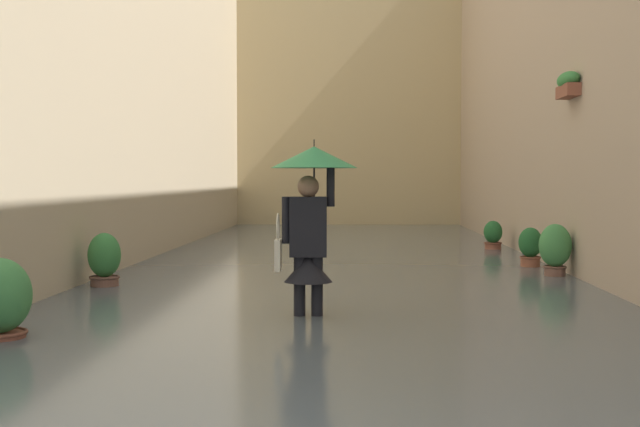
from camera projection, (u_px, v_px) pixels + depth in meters
ground_plane at (341, 276)px, 13.86m from camera, size 60.00×60.00×0.00m
flood_water at (341, 269)px, 13.85m from camera, size 7.59×28.97×0.21m
building_facade_far at (349, 12)px, 25.93m from camera, size 10.39×1.80×13.62m
person_wading at (311, 204)px, 8.51m from camera, size 0.89×0.89×2.02m
potted_plant_mid_left at (493, 239)px, 16.61m from camera, size 0.37×0.37×0.78m
potted_plant_near_right at (0, 306)px, 7.36m from camera, size 0.56×0.56×0.92m
potted_plant_near_left at (555, 252)px, 12.05m from camera, size 0.47×0.47×0.97m
potted_plant_far_right at (104, 265)px, 10.93m from camera, size 0.43×0.43×0.91m
potted_plant_far_left at (530, 251)px, 13.34m from camera, size 0.38×0.38×0.84m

